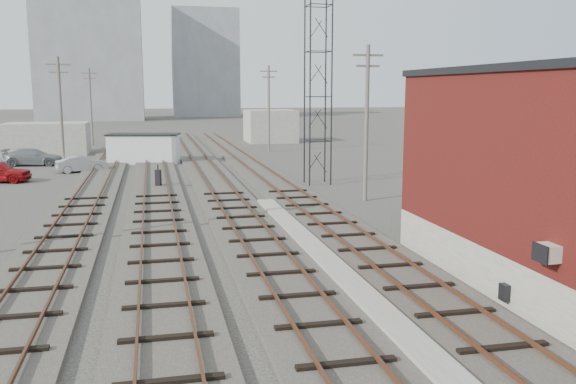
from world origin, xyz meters
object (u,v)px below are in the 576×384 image
object	(u,v)px
car_grey	(33,157)
switch_stand	(158,178)
site_trailer	(144,148)
car_silver	(82,164)

from	to	relation	value
car_grey	switch_stand	bearing A→B (deg)	-137.95
site_trailer	car_silver	world-z (taller)	site_trailer
switch_stand	site_trailer	distance (m)	14.99
switch_stand	car_grey	bearing A→B (deg)	146.31
switch_stand	car_silver	bearing A→B (deg)	142.60
switch_stand	site_trailer	size ratio (longest dim) A/B	0.22
car_silver	car_grey	size ratio (longest dim) A/B	0.78
site_trailer	car_grey	xyz separation A→B (m)	(-9.39, 0.26, -0.60)
car_grey	car_silver	bearing A→B (deg)	-131.98
site_trailer	car_silver	xyz separation A→B (m)	(-4.80, -5.13, -0.68)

